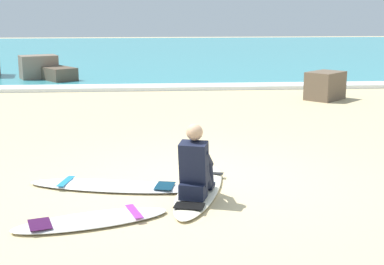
{
  "coord_description": "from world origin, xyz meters",
  "views": [
    {
      "loc": [
        -0.65,
        -7.53,
        2.42
      ],
      "look_at": [
        0.01,
        0.69,
        0.55
      ],
      "focal_mm": 51.5,
      "sensor_mm": 36.0,
      "label": 1
    }
  ],
  "objects_px": {
    "surfboard_spare_far": "(112,186)",
    "surfer_seated": "(195,168)",
    "shoreline_rock": "(325,86)",
    "surfboard_main": "(199,189)",
    "surfboard_spare_near": "(92,220)"
  },
  "relations": [
    {
      "from": "surfboard_spare_far",
      "to": "surfer_seated",
      "type": "bearing_deg",
      "value": -28.16
    },
    {
      "from": "surfer_seated",
      "to": "surfboard_spare_far",
      "type": "bearing_deg",
      "value": 151.84
    },
    {
      "from": "surfer_seated",
      "to": "shoreline_rock",
      "type": "height_order",
      "value": "surfer_seated"
    },
    {
      "from": "surfboard_main",
      "to": "surfboard_spare_far",
      "type": "height_order",
      "value": "same"
    },
    {
      "from": "surfboard_spare_near",
      "to": "shoreline_rock",
      "type": "distance_m",
      "value": 9.98
    },
    {
      "from": "shoreline_rock",
      "to": "surfboard_main",
      "type": "bearing_deg",
      "value": -119.0
    },
    {
      "from": "surfboard_main",
      "to": "surfboard_spare_far",
      "type": "xyz_separation_m",
      "value": [
        -1.19,
        0.25,
        -0.0
      ]
    },
    {
      "from": "surfboard_spare_far",
      "to": "shoreline_rock",
      "type": "height_order",
      "value": "shoreline_rock"
    },
    {
      "from": "surfboard_main",
      "to": "surfboard_spare_near",
      "type": "xyz_separation_m",
      "value": [
        -1.34,
        -1.0,
        0.0
      ]
    },
    {
      "from": "surfboard_main",
      "to": "surfer_seated",
      "type": "distance_m",
      "value": 0.53
    },
    {
      "from": "surfboard_spare_near",
      "to": "surfboard_spare_far",
      "type": "xyz_separation_m",
      "value": [
        0.15,
        1.24,
        -0.0
      ]
    },
    {
      "from": "surfboard_spare_far",
      "to": "surfboard_main",
      "type": "bearing_deg",
      "value": -11.86
    },
    {
      "from": "surfboard_main",
      "to": "surfer_seated",
      "type": "xyz_separation_m",
      "value": [
        -0.08,
        -0.34,
        0.4
      ]
    },
    {
      "from": "surfboard_main",
      "to": "surfboard_spare_far",
      "type": "bearing_deg",
      "value": 168.14
    },
    {
      "from": "surfboard_spare_near",
      "to": "surfboard_spare_far",
      "type": "bearing_deg",
      "value": 83.0
    }
  ]
}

